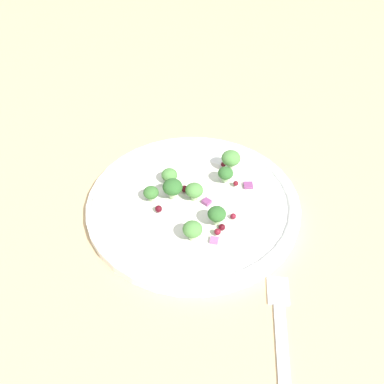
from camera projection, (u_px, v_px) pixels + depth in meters
The scene contains 23 objects.
ground_plane at pixel (186, 219), 58.39cm from camera, with size 180.00×180.00×2.00cm, color tan.
plate at pixel (192, 202), 58.04cm from camera, with size 28.06×28.06×1.70cm.
dressing_pool at pixel (192, 200), 57.74cm from camera, with size 16.27×16.27×0.20cm, color white.
broccoli_floret_0 at pixel (214, 216), 52.73cm from camera, with size 2.26×2.26×2.29cm.
broccoli_floret_1 at pixel (192, 230), 51.54cm from camera, with size 2.36×2.36×2.39cm.
broccoli_floret_2 at pixel (171, 189), 56.25cm from camera, with size 2.60×2.60×2.63cm.
broccoli_floret_3 at pixel (197, 192), 56.40cm from camera, with size 2.33×2.33×2.36cm.
broccoli_floret_4 at pixel (169, 175), 59.25cm from camera, with size 2.18×2.18×2.21cm.
broccoli_floret_5 at pixel (232, 159), 60.39cm from camera, with size 2.66×2.66×2.69cm.
broccoli_floret_6 at pixel (226, 173), 58.71cm from camera, with size 2.08×2.08×2.10cm.
broccoli_floret_7 at pixel (151, 193), 56.68cm from camera, with size 2.02×2.02×2.04cm.
cranberry_0 at pixel (223, 164), 61.89cm from camera, with size 0.73×0.73×0.73cm, color #4C0A14.
cranberry_1 at pixel (236, 183), 58.96cm from camera, with size 0.71×0.71×0.71cm, color maroon.
cranberry_2 at pixel (233, 216), 54.81cm from camera, with size 0.75×0.75×0.75cm, color maroon.
cranberry_3 at pixel (222, 227), 53.79cm from camera, with size 0.84×0.84×0.84cm, color #4C0A14.
cranberry_4 at pixel (184, 189), 58.44cm from camera, with size 0.90×0.90×0.90cm, color #4C0A14.
cranberry_5 at pixel (159, 209), 55.59cm from camera, with size 0.91×0.91×0.91cm, color #4C0A14.
cranberry_6 at pixel (217, 232), 52.62cm from camera, with size 0.82×0.82×0.82cm, color maroon.
onion_bit_0 at pixel (214, 240), 52.29cm from camera, with size 1.00×0.89×0.47cm, color #A35B93.
onion_bit_1 at pixel (151, 190), 58.85cm from camera, with size 0.86×0.89×0.37cm, color #843D75.
onion_bit_2 at pixel (248, 185), 59.16cm from camera, with size 1.22×1.17×0.33cm, color #843D75.
onion_bit_3 at pixel (207, 202), 56.96cm from camera, with size 1.01×0.96×0.57cm, color #843D75.
fork at pixel (282, 343), 44.34cm from camera, with size 12.45×16.07×0.50cm.
Camera 1 is at (-26.59, 29.50, 41.97)cm, focal length 41.00 mm.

